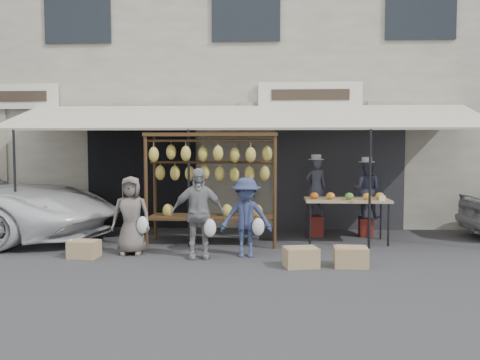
% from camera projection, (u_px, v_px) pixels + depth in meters
% --- Properties ---
extents(ground_plane, '(90.00, 90.00, 0.00)m').
position_uv_depth(ground_plane, '(236.00, 260.00, 9.32)').
color(ground_plane, '#2D2D30').
extents(shophouse, '(24.00, 6.15, 7.30)m').
position_uv_depth(shophouse, '(251.00, 87.00, 15.53)').
color(shophouse, '#B9B29F').
rests_on(shophouse, ground_plane).
extents(awning, '(10.00, 2.35, 2.92)m').
position_uv_depth(awning, '(243.00, 118.00, 11.41)').
color(awning, beige).
rests_on(awning, ground_plane).
extents(banana_rack, '(2.60, 0.90, 2.24)m').
position_uv_depth(banana_rack, '(212.00, 167.00, 10.62)').
color(banana_rack, '#4B3419').
rests_on(banana_rack, ground_plane).
extents(produce_table, '(1.70, 0.90, 1.04)m').
position_uv_depth(produce_table, '(347.00, 200.00, 10.88)').
color(produce_table, tan).
rests_on(produce_table, ground_plane).
extents(vendor_left, '(0.50, 0.37, 1.27)m').
position_uv_depth(vendor_left, '(316.00, 187.00, 11.63)').
color(vendor_left, '#414453').
rests_on(vendor_left, stool_left).
extents(vendor_right, '(0.73, 0.64, 1.26)m').
position_uv_depth(vendor_right, '(366.00, 189.00, 11.59)').
color(vendor_right, '#404460').
rests_on(vendor_right, stool_right).
extents(customer_left, '(0.73, 0.50, 1.43)m').
position_uv_depth(customer_left, '(131.00, 215.00, 9.74)').
color(customer_left, '#625A55').
rests_on(customer_left, ground_plane).
extents(customer_mid, '(0.99, 0.54, 1.60)m').
position_uv_depth(customer_mid, '(198.00, 213.00, 9.40)').
color(customer_mid, gray).
rests_on(customer_mid, ground_plane).
extents(customer_right, '(0.93, 0.55, 1.42)m').
position_uv_depth(customer_right, '(246.00, 217.00, 9.53)').
color(customer_right, navy).
rests_on(customer_right, ground_plane).
extents(stool_left, '(0.38, 0.38, 0.44)m').
position_uv_depth(stool_left, '(315.00, 226.00, 11.69)').
color(stool_left, maroon).
rests_on(stool_left, ground_plane).
extents(stool_right, '(0.28, 0.28, 0.40)m').
position_uv_depth(stool_right, '(366.00, 227.00, 11.65)').
color(stool_right, maroon).
rests_on(stool_right, ground_plane).
extents(crate_near_a, '(0.61, 0.52, 0.32)m').
position_uv_depth(crate_near_a, '(301.00, 257.00, 8.77)').
color(crate_near_a, tan).
rests_on(crate_near_a, ground_plane).
extents(crate_near_b, '(0.56, 0.43, 0.33)m').
position_uv_depth(crate_near_b, '(351.00, 257.00, 8.79)').
color(crate_near_b, tan).
rests_on(crate_near_b, ground_plane).
extents(crate_far, '(0.54, 0.43, 0.30)m').
position_uv_depth(crate_far, '(84.00, 249.00, 9.49)').
color(crate_far, tan).
rests_on(crate_far, ground_plane).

